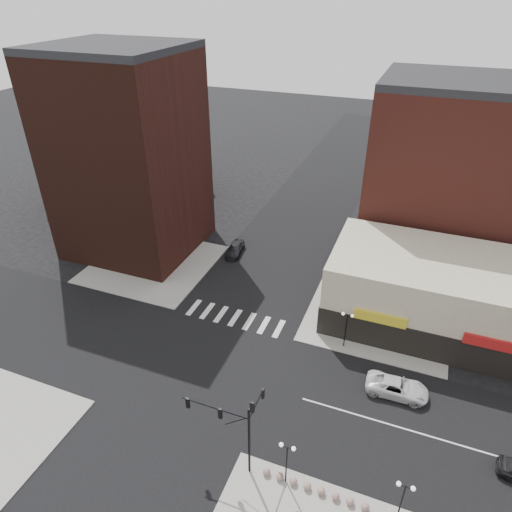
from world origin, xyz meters
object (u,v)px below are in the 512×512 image
(traffic_signal, at_px, (238,421))
(street_lamp_se_b, at_px, (404,494))
(street_lamp_ne, at_px, (347,321))
(dark_sedan_north, at_px, (235,249))
(street_lamp_se_a, at_px, (287,454))
(white_suv, at_px, (397,387))

(traffic_signal, height_order, street_lamp_se_b, traffic_signal)
(street_lamp_ne, distance_m, dark_sedan_north, 21.95)
(street_lamp_se_a, bearing_deg, white_suv, 60.22)
(street_lamp_se_b, bearing_deg, traffic_signal, 179.18)
(street_lamp_ne, xyz_separation_m, white_suv, (5.67, -4.34, -2.53))
(street_lamp_se_a, distance_m, street_lamp_se_b, 8.00)
(traffic_signal, bearing_deg, white_suv, 47.75)
(traffic_signal, height_order, dark_sedan_north, traffic_signal)
(street_lamp_se_a, xyz_separation_m, street_lamp_ne, (1.00, 16.00, 0.00))
(traffic_signal, xyz_separation_m, street_lamp_se_b, (11.76, -0.17, -1.67))
(street_lamp_se_a, height_order, dark_sedan_north, street_lamp_se_a)
(street_lamp_se_b, bearing_deg, dark_sedan_north, 130.39)
(street_lamp_ne, bearing_deg, street_lamp_se_a, -93.58)
(street_lamp_se_a, distance_m, street_lamp_ne, 16.03)
(traffic_signal, bearing_deg, street_lamp_se_b, -0.82)
(street_lamp_se_b, height_order, street_lamp_ne, same)
(street_lamp_se_b, relative_size, white_suv, 0.76)
(street_lamp_se_a, relative_size, white_suv, 0.76)
(street_lamp_se_b, distance_m, street_lamp_ne, 17.46)
(street_lamp_ne, bearing_deg, street_lamp_se_b, -66.37)
(traffic_signal, height_order, street_lamp_ne, traffic_signal)
(traffic_signal, height_order, street_lamp_se_a, traffic_signal)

